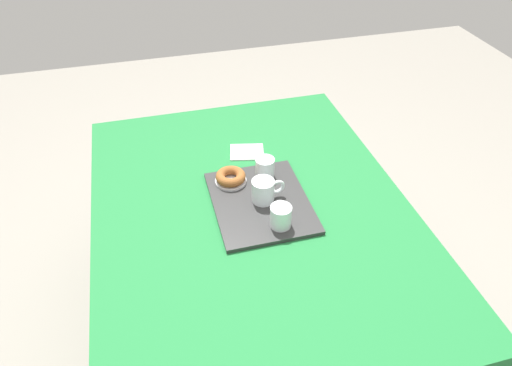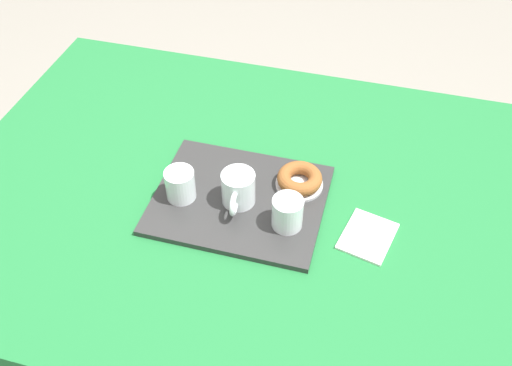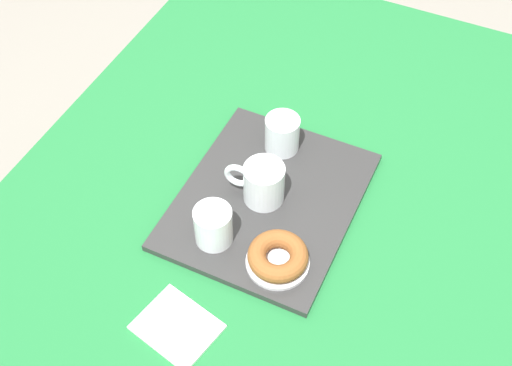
{
  "view_description": "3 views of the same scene",
  "coord_description": "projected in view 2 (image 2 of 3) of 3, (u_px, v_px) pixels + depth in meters",
  "views": [
    {
      "loc": [
        -1.14,
        0.29,
        1.82
      ],
      "look_at": [
        0.06,
        -0.03,
        0.81
      ],
      "focal_mm": 32.94,
      "sensor_mm": 36.0,
      "label": 1
    },
    {
      "loc": [
        0.29,
        -0.9,
        1.73
      ],
      "look_at": [
        0.05,
        -0.01,
        0.8
      ],
      "focal_mm": 39.94,
      "sensor_mm": 36.0,
      "label": 2
    },
    {
      "loc": [
        0.74,
        0.28,
        1.76
      ],
      "look_at": [
        0.03,
        -0.05,
        0.81
      ],
      "focal_mm": 47.09,
      "sensor_mm": 36.0,
      "label": 3
    }
  ],
  "objects": [
    {
      "name": "ground_plane",
      "position": [
        242.0,
        347.0,
        1.89
      ],
      "size": [
        6.0,
        6.0,
        0.0
      ],
      "primitive_type": "plane",
      "color": "gray"
    },
    {
      "name": "dining_table",
      "position": [
        237.0,
        216.0,
        1.42
      ],
      "size": [
        1.39,
        1.06,
        0.75
      ],
      "color": "#1E6B33",
      "rests_on": "ground"
    },
    {
      "name": "serving_tray",
      "position": [
        239.0,
        200.0,
        1.33
      ],
      "size": [
        0.39,
        0.32,
        0.01
      ],
      "primitive_type": "cube",
      "color": "#2D2D2D",
      "rests_on": "dining_table"
    },
    {
      "name": "tea_mug_left",
      "position": [
        238.0,
        190.0,
        1.29
      ],
      "size": [
        0.08,
        0.12,
        0.08
      ],
      "color": "white",
      "rests_on": "serving_tray"
    },
    {
      "name": "water_glass_near",
      "position": [
        287.0,
        214.0,
        1.24
      ],
      "size": [
        0.07,
        0.07,
        0.08
      ],
      "color": "white",
      "rests_on": "serving_tray"
    },
    {
      "name": "water_glass_far",
      "position": [
        180.0,
        185.0,
        1.3
      ],
      "size": [
        0.07,
        0.07,
        0.08
      ],
      "color": "white",
      "rests_on": "serving_tray"
    },
    {
      "name": "donut_plate_left",
      "position": [
        299.0,
        184.0,
        1.35
      ],
      "size": [
        0.11,
        0.11,
        0.01
      ],
      "primitive_type": "cylinder",
      "color": "silver",
      "rests_on": "serving_tray"
    },
    {
      "name": "sugar_donut_left",
      "position": [
        300.0,
        178.0,
        1.34
      ],
      "size": [
        0.11,
        0.11,
        0.03
      ],
      "primitive_type": "torus",
      "color": "brown",
      "rests_on": "donut_plate_left"
    },
    {
      "name": "paper_napkin",
      "position": [
        368.0,
        236.0,
        1.26
      ],
      "size": [
        0.13,
        0.15,
        0.01
      ],
      "primitive_type": "cube",
      "rotation": [
        0.0,
        0.0,
        -0.22
      ],
      "color": "white",
      "rests_on": "dining_table"
    }
  ]
}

